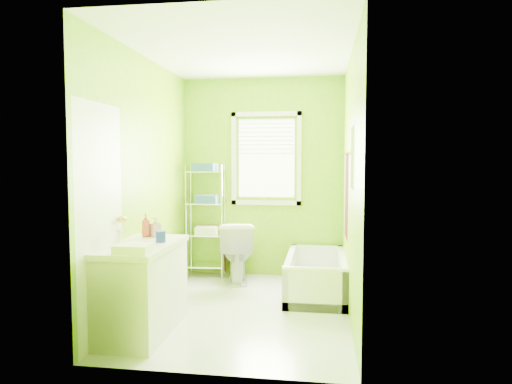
# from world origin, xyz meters

# --- Properties ---
(ground) EXTENTS (2.90, 2.90, 0.00)m
(ground) POSITION_xyz_m (0.00, 0.00, 0.00)
(ground) COLOR silver
(ground) RESTS_ON ground
(room_envelope) EXTENTS (2.14, 2.94, 2.62)m
(room_envelope) POSITION_xyz_m (0.00, 0.00, 1.55)
(room_envelope) COLOR #76AC08
(room_envelope) RESTS_ON ground
(window) EXTENTS (0.92, 0.05, 1.22)m
(window) POSITION_xyz_m (0.05, 1.42, 1.61)
(window) COLOR white
(window) RESTS_ON ground
(door) EXTENTS (0.09, 0.80, 2.00)m
(door) POSITION_xyz_m (-1.04, -1.00, 1.00)
(door) COLOR white
(door) RESTS_ON ground
(right_wall_decor) EXTENTS (0.04, 1.48, 1.17)m
(right_wall_decor) POSITION_xyz_m (1.04, -0.02, 1.32)
(right_wall_decor) COLOR #3B0616
(right_wall_decor) RESTS_ON ground
(bathtub) EXTENTS (0.67, 1.43, 0.46)m
(bathtub) POSITION_xyz_m (0.72, 0.65, 0.15)
(bathtub) COLOR white
(bathtub) RESTS_ON ground
(toilet) EXTENTS (0.55, 0.81, 0.76)m
(toilet) POSITION_xyz_m (-0.28, 1.08, 0.38)
(toilet) COLOR white
(toilet) RESTS_ON ground
(vanity) EXTENTS (0.54, 1.06, 1.02)m
(vanity) POSITION_xyz_m (-0.79, -0.75, 0.43)
(vanity) COLOR silver
(vanity) RESTS_ON ground
(wire_shelf_unit) EXTENTS (0.51, 0.41, 1.49)m
(wire_shelf_unit) POSITION_xyz_m (-0.71, 1.29, 0.90)
(wire_shelf_unit) COLOR silver
(wire_shelf_unit) RESTS_ON ground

